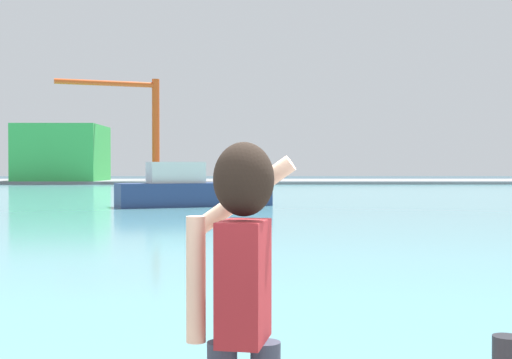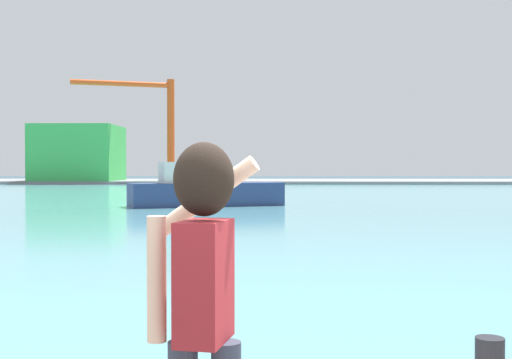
{
  "view_description": "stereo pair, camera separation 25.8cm",
  "coord_description": "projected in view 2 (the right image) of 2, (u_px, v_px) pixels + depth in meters",
  "views": [
    {
      "loc": [
        -0.58,
        -3.21,
        2.26
      ],
      "look_at": [
        -0.5,
        7.19,
        2.06
      ],
      "focal_mm": 47.13,
      "sensor_mm": 36.0,
      "label": 1
    },
    {
      "loc": [
        -0.32,
        -3.21,
        2.26
      ],
      "look_at": [
        -0.5,
        7.19,
        2.06
      ],
      "focal_mm": 47.13,
      "sensor_mm": 36.0,
      "label": 2
    }
  ],
  "objects": [
    {
      "name": "ground_plane",
      "position": [
        271.0,
        195.0,
        53.23
      ],
      "size": [
        220.0,
        220.0,
        0.0
      ],
      "primitive_type": "plane",
      "color": "#334751"
    },
    {
      "name": "harbor_water",
      "position": [
        271.0,
        194.0,
        55.23
      ],
      "size": [
        140.0,
        100.0,
        0.02
      ],
      "primitive_type": "cube",
      "color": "#599EA8",
      "rests_on": "ground_plane"
    },
    {
      "name": "far_shore_dock",
      "position": [
        269.0,
        181.0,
        95.21
      ],
      "size": [
        140.0,
        20.0,
        0.4
      ],
      "primitive_type": "cube",
      "color": "gray",
      "rests_on": "ground_plane"
    },
    {
      "name": "person_photographer",
      "position": [
        202.0,
        289.0,
        3.09
      ],
      "size": [
        0.53,
        0.57,
        1.74
      ],
      "rotation": [
        0.0,
        0.0,
        1.37
      ],
      "color": "#2D3342",
      "rests_on": "quay_promenade"
    },
    {
      "name": "boat_moored",
      "position": [
        203.0,
        190.0,
        38.19
      ],
      "size": [
        8.96,
        5.24,
        2.51
      ],
      "rotation": [
        0.0,
        0.0,
        0.37
      ],
      "color": "navy",
      "rests_on": "harbor_water"
    },
    {
      "name": "warehouse_left",
      "position": [
        78.0,
        153.0,
        90.98
      ],
      "size": [
        10.76,
        10.59,
        7.44
      ],
      "primitive_type": "cube",
      "color": "green",
      "rests_on": "far_shore_dock"
    },
    {
      "name": "port_crane",
      "position": [
        155.0,
        115.0,
        89.48
      ],
      "size": [
        12.96,
        5.03,
        13.59
      ],
      "color": "#D84C19",
      "rests_on": "far_shore_dock"
    }
  ]
}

